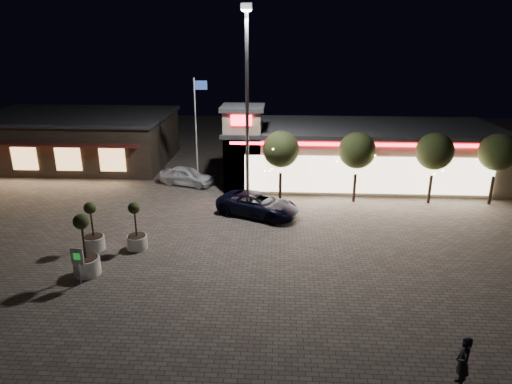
# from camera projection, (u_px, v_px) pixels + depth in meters

# --- Properties ---
(ground) EXTENTS (90.00, 90.00, 0.00)m
(ground) POSITION_uv_depth(u_px,v_px,m) (192.00, 280.00, 21.15)
(ground) COLOR #61584F
(ground) RESTS_ON ground
(retail_building) EXTENTS (20.40, 8.40, 6.10)m
(retail_building) POSITION_uv_depth(u_px,v_px,m) (353.00, 153.00, 34.85)
(retail_building) COLOR gray
(retail_building) RESTS_ON ground
(restaurant_building) EXTENTS (16.40, 11.00, 4.30)m
(restaurant_building) POSITION_uv_depth(u_px,v_px,m) (76.00, 138.00, 40.03)
(restaurant_building) COLOR #382D23
(restaurant_building) RESTS_ON ground
(floodlight_pole) EXTENTS (0.60, 0.40, 12.38)m
(floodlight_pole) POSITION_uv_depth(u_px,v_px,m) (247.00, 103.00, 26.30)
(floodlight_pole) COLOR gray
(floodlight_pole) RESTS_ON ground
(flagpole) EXTENTS (0.95, 0.10, 8.00)m
(flagpole) POSITION_uv_depth(u_px,v_px,m) (197.00, 125.00, 31.97)
(flagpole) COLOR white
(flagpole) RESTS_ON ground
(string_tree_a) EXTENTS (2.42, 2.42, 4.79)m
(string_tree_a) POSITION_uv_depth(u_px,v_px,m) (281.00, 150.00, 30.15)
(string_tree_a) COLOR #332319
(string_tree_a) RESTS_ON ground
(string_tree_b) EXTENTS (2.42, 2.42, 4.79)m
(string_tree_b) POSITION_uv_depth(u_px,v_px,m) (357.00, 151.00, 29.89)
(string_tree_b) COLOR #332319
(string_tree_b) RESTS_ON ground
(string_tree_c) EXTENTS (2.42, 2.42, 4.79)m
(string_tree_c) POSITION_uv_depth(u_px,v_px,m) (435.00, 152.00, 29.63)
(string_tree_c) COLOR #332319
(string_tree_c) RESTS_ON ground
(string_tree_d) EXTENTS (2.42, 2.42, 4.79)m
(string_tree_d) POSITION_uv_depth(u_px,v_px,m) (498.00, 152.00, 29.42)
(string_tree_d) COLOR #332319
(string_tree_d) RESTS_ON ground
(pickup_truck) EXTENTS (5.69, 4.27, 1.44)m
(pickup_truck) POSITION_uv_depth(u_px,v_px,m) (258.00, 204.00, 28.49)
(pickup_truck) COLOR black
(pickup_truck) RESTS_ON ground
(white_sedan) EXTENTS (4.41, 2.82, 1.40)m
(white_sedan) POSITION_uv_depth(u_px,v_px,m) (187.00, 176.00, 34.29)
(white_sedan) COLOR white
(white_sedan) RESTS_ON ground
(pedestrian) EXTENTS (0.52, 0.71, 1.81)m
(pedestrian) POSITION_uv_depth(u_px,v_px,m) (463.00, 362.00, 14.48)
(pedestrian) COLOR black
(pedestrian) RESTS_ON ground
(planter_left) EXTENTS (1.08, 1.08, 2.66)m
(planter_left) POSITION_uv_depth(u_px,v_px,m) (93.00, 235.00, 23.88)
(planter_left) COLOR silver
(planter_left) RESTS_ON ground
(planter_mid) EXTENTS (1.24, 1.24, 3.06)m
(planter_mid) POSITION_uv_depth(u_px,v_px,m) (86.00, 256.00, 21.34)
(planter_mid) COLOR silver
(planter_mid) RESTS_ON ground
(planter_right) EXTENTS (1.06, 1.06, 2.61)m
(planter_right) POSITION_uv_depth(u_px,v_px,m) (137.00, 234.00, 23.99)
(planter_right) COLOR silver
(planter_right) RESTS_ON ground
(valet_sign) EXTENTS (0.59, 0.10, 1.79)m
(valet_sign) POSITION_uv_depth(u_px,v_px,m) (77.00, 259.00, 20.36)
(valet_sign) COLOR gray
(valet_sign) RESTS_ON ground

